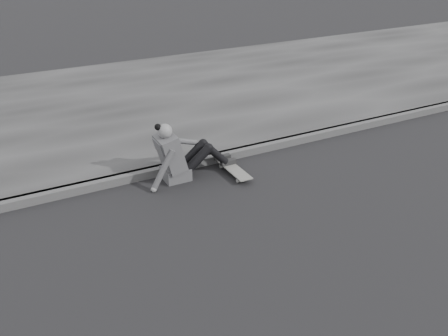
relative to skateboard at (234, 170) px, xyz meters
The scene contains 5 objects.
ground 2.42m from the skateboard, 59.56° to the right, with size 80.00×80.00×0.00m, color black.
curb 1.32m from the skateboard, 22.05° to the left, with size 24.00×0.16×0.12m, color #484848.
sidewalk 3.72m from the skateboard, 70.79° to the left, with size 24.00×6.00×0.12m, color #333333.
skateboard is the anchor object (origin of this frame).
seated_woman 0.83m from the skateboard, 161.47° to the left, with size 1.38×0.46×0.88m.
Camera 1 is at (-4.36, -3.56, 3.33)m, focal length 40.00 mm.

